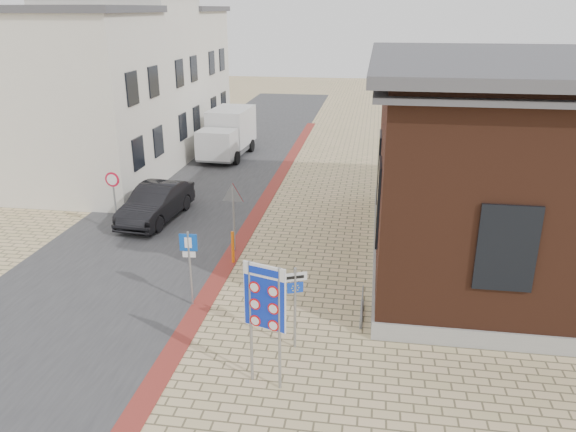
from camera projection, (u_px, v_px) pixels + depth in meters
The scene contains 16 objects.
ground at pixel (254, 350), 14.29m from camera, with size 120.00×120.00×0.00m, color tan.
road_strip at pixel (211, 177), 28.98m from camera, with size 7.00×60.00×0.02m, color #38383A.
curb_strip at pixel (257, 213), 23.84m from camera, with size 0.60×40.00×0.02m, color maroon.
brick_building at pixel (567, 162), 18.27m from camera, with size 13.00×13.00×6.80m.
townhouse_near at pixel (71, 102), 25.55m from camera, with size 7.40×6.40×8.30m.
townhouse_mid at pixel (126, 78), 30.97m from camera, with size 7.40×6.40×9.10m.
townhouse_far at pixel (165, 74), 36.66m from camera, with size 7.40×6.40×8.30m.
bike_rack at pixel (362, 306), 15.86m from camera, with size 0.08×1.80×0.60m.
sedan at pixel (156, 203), 22.85m from camera, with size 1.55×4.44×1.46m, color black.
box_truck at pixel (228, 133), 32.47m from camera, with size 2.45×5.28×2.70m.
border_sign at pixel (265, 300), 12.26m from camera, with size 1.00×0.36×3.04m.
essen_sign at pixel (295, 296), 13.92m from camera, with size 0.57×0.27×2.24m.
parking_sign at pixel (189, 256), 15.93m from camera, with size 0.51×0.07×2.31m.
yield_sign at pixel (233, 201), 19.48m from camera, with size 0.88×0.13×2.49m.
speed_sign at pixel (114, 192), 21.25m from camera, with size 0.57×0.07×2.42m.
bollard at pixel (233, 247), 18.99m from camera, with size 0.10×0.10×1.15m, color orange.
Camera 1 is at (2.73, -11.94, 8.17)m, focal length 35.00 mm.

